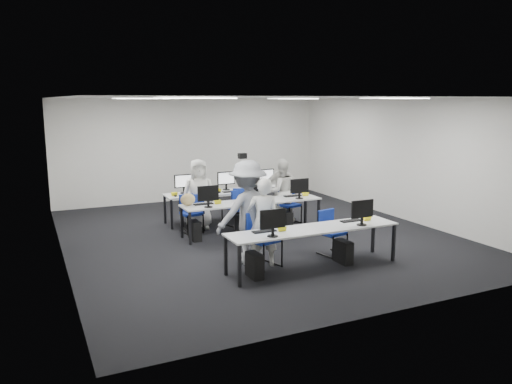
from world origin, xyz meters
name	(u,v)px	position (x,y,z in m)	size (l,w,h in m)	color
room	(256,168)	(0.00, 0.00, 1.50)	(9.00, 9.02, 3.00)	black
ceiling_panels	(256,98)	(0.00, 0.00, 2.98)	(5.20, 4.60, 0.02)	white
desk_front	(314,231)	(0.00, -2.40, 0.68)	(3.20, 0.70, 0.73)	#B6B8BA
desk_mid	(252,203)	(0.00, 0.20, 0.68)	(3.20, 0.70, 0.73)	#B6B8BA
desk_back	(229,193)	(0.00, 1.60, 0.68)	(3.20, 0.70, 0.73)	#B6B8BA
equipment_front	(304,250)	(-0.19, -2.42, 0.36)	(2.51, 0.41, 1.19)	#0C369D
equipment_mid	(245,219)	(-0.19, 0.18, 0.36)	(2.91, 0.41, 1.19)	white
equipment_back	(236,205)	(0.19, 1.62, 0.36)	(2.91, 0.41, 1.19)	white
chair_0	(263,250)	(-0.77, -1.95, 0.31)	(0.61, 0.63, 0.98)	navy
chair_1	(332,241)	(0.74, -1.88, 0.27)	(0.50, 0.53, 0.86)	navy
chair_2	(191,220)	(-1.22, 0.86, 0.27)	(0.48, 0.51, 0.85)	navy
chair_3	(243,216)	(-0.01, 0.70, 0.29)	(0.57, 0.60, 0.91)	navy
chair_4	(289,212)	(1.21, 0.69, 0.27)	(0.52, 0.55, 0.87)	navy
chair_5	(194,218)	(-1.11, 1.02, 0.27)	(0.44, 0.47, 0.86)	navy
chair_6	(234,213)	(-0.08, 1.09, 0.27)	(0.52, 0.55, 0.87)	navy
chair_7	(284,209)	(1.26, 1.07, 0.27)	(0.55, 0.57, 0.85)	navy
handbag	(188,199)	(-1.44, 0.37, 0.86)	(0.32, 0.21, 0.26)	tan
student_0	(263,222)	(-0.75, -1.90, 0.81)	(0.59, 0.39, 1.61)	beige
student_1	(281,191)	(1.09, 0.89, 0.76)	(0.73, 0.57, 1.51)	beige
student_2	(199,194)	(-0.94, 1.12, 0.81)	(0.79, 0.52, 1.62)	beige
student_3	(281,190)	(1.14, 0.98, 0.77)	(0.91, 0.38, 1.55)	beige
photographer	(248,212)	(-0.92, -1.61, 0.95)	(1.22, 0.70, 1.89)	slate
dslr_camera	(242,156)	(-0.94, -1.43, 1.95)	(0.14, 0.18, 0.10)	black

